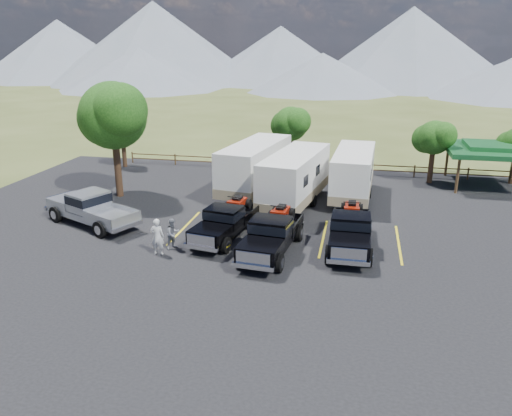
% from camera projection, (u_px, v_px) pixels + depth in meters
% --- Properties ---
extents(ground, '(320.00, 320.00, 0.00)m').
position_uv_depth(ground, '(275.00, 266.00, 23.97)').
color(ground, '#455022').
rests_on(ground, ground).
extents(asphalt_lot, '(44.00, 34.00, 0.04)m').
position_uv_depth(asphalt_lot, '(284.00, 242.00, 26.75)').
color(asphalt_lot, black).
rests_on(asphalt_lot, ground).
extents(stall_lines, '(12.12, 5.50, 0.01)m').
position_uv_depth(stall_lines, '(287.00, 235.00, 27.67)').
color(stall_lines, yellow).
rests_on(stall_lines, asphalt_lot).
extents(tree_big_nw, '(5.54, 5.18, 7.84)m').
position_uv_depth(tree_big_nw, '(113.00, 116.00, 33.02)').
color(tree_big_nw, '#301D13').
rests_on(tree_big_nw, ground).
extents(tree_ne_a, '(3.11, 2.92, 4.76)m').
position_uv_depth(tree_ne_a, '(434.00, 138.00, 36.90)').
color(tree_ne_a, '#301D13').
rests_on(tree_ne_a, ground).
extents(tree_north, '(3.46, 3.24, 5.25)m').
position_uv_depth(tree_north, '(291.00, 124.00, 40.80)').
color(tree_north, '#301D13').
rests_on(tree_north, ground).
extents(tree_nw_small, '(2.59, 2.43, 3.85)m').
position_uv_depth(tree_nw_small, '(122.00, 135.00, 42.00)').
color(tree_nw_small, '#301D13').
rests_on(tree_nw_small, ground).
extents(rail_fence, '(36.12, 0.12, 1.00)m').
position_uv_depth(rail_fence, '(338.00, 166.00, 40.56)').
color(rail_fence, brown).
rests_on(rail_fence, ground).
extents(pavilion, '(6.20, 6.20, 3.22)m').
position_uv_depth(pavilion, '(491.00, 149.00, 36.32)').
color(pavilion, brown).
rests_on(pavilion, ground).
extents(mountain_range, '(209.00, 71.00, 20.00)m').
position_uv_depth(mountain_range, '(319.00, 52.00, 121.29)').
color(mountain_range, slate).
rests_on(mountain_range, ground).
extents(rig_left, '(2.87, 6.16, 1.98)m').
position_uv_depth(rig_left, '(226.00, 221.00, 27.15)').
color(rig_left, black).
rests_on(rig_left, asphalt_lot).
extents(rig_center, '(2.70, 6.42, 2.09)m').
position_uv_depth(rig_center, '(272.00, 233.00, 25.20)').
color(rig_center, black).
rests_on(rig_center, asphalt_lot).
extents(rig_right, '(2.25, 6.31, 2.10)m').
position_uv_depth(rig_right, '(350.00, 229.00, 25.74)').
color(rig_right, black).
rests_on(rig_right, asphalt_lot).
extents(trailer_left, '(3.96, 10.29, 3.56)m').
position_uv_depth(trailer_left, '(255.00, 167.00, 34.81)').
color(trailer_left, white).
rests_on(trailer_left, asphalt_lot).
extents(trailer_center, '(3.89, 10.07, 3.48)m').
position_uv_depth(trailer_center, '(295.00, 179.00, 32.10)').
color(trailer_center, white).
rests_on(trailer_center, asphalt_lot).
extents(trailer_right, '(2.84, 9.51, 3.30)m').
position_uv_depth(trailer_right, '(353.00, 174.00, 33.68)').
color(trailer_right, white).
rests_on(trailer_right, asphalt_lot).
extents(pickup_silver, '(6.82, 4.64, 1.96)m').
position_uv_depth(pickup_silver, '(91.00, 208.00, 28.95)').
color(pickup_silver, '#A3A6AC').
rests_on(pickup_silver, asphalt_lot).
extents(person_a, '(0.73, 0.51, 1.90)m').
position_uv_depth(person_a, '(157.00, 237.00, 24.93)').
color(person_a, silver).
rests_on(person_a, asphalt_lot).
extents(person_b, '(0.96, 1.00, 1.62)m').
position_uv_depth(person_b, '(173.00, 234.00, 25.69)').
color(person_b, slate).
rests_on(person_b, asphalt_lot).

